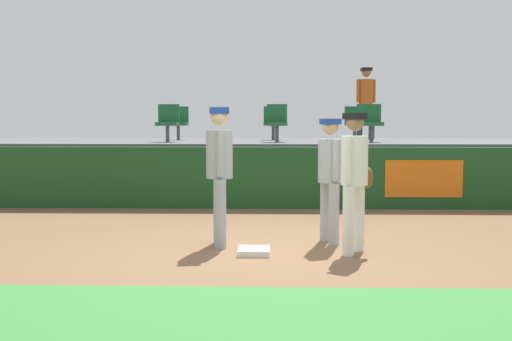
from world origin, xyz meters
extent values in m
plane|color=brown|center=(0.00, 0.00, 0.00)|extent=(60.00, 60.00, 0.00)
cube|color=#388438|center=(0.00, -3.07, 0.00)|extent=(18.00, 2.80, 0.01)
cube|color=white|center=(-0.20, -0.15, 0.04)|extent=(0.40, 0.40, 0.08)
cylinder|color=white|center=(1.17, 0.09, 0.44)|extent=(0.15, 0.15, 0.89)
cylinder|color=white|center=(1.00, -0.19, 0.44)|extent=(0.15, 0.15, 0.89)
cylinder|color=white|center=(1.09, -0.05, 1.20)|extent=(0.47, 0.47, 0.63)
sphere|color=#8C6647|center=(1.09, -0.05, 1.69)|extent=(0.23, 0.23, 0.23)
cube|color=black|center=(1.09, -0.05, 1.77)|extent=(0.34, 0.34, 0.08)
cylinder|color=white|center=(1.20, 0.13, 1.22)|extent=(0.09, 0.09, 0.59)
cylinder|color=white|center=(0.98, -0.23, 1.22)|extent=(0.09, 0.09, 0.59)
ellipsoid|color=brown|center=(1.28, 0.08, 0.97)|extent=(0.21, 0.23, 0.28)
cylinder|color=#9EA3AD|center=(-0.70, 0.55, 0.47)|extent=(0.16, 0.16, 0.93)
cylinder|color=#9EA3AD|center=(-0.66, 0.22, 0.47)|extent=(0.16, 0.16, 0.93)
cylinder|color=#9EA3AD|center=(-0.68, 0.38, 1.26)|extent=(0.41, 0.41, 0.66)
sphere|color=beige|center=(-0.68, 0.38, 1.77)|extent=(0.24, 0.24, 0.24)
cube|color=#193899|center=(-0.68, 0.38, 1.85)|extent=(0.29, 0.29, 0.09)
cylinder|color=#9EA3AD|center=(-0.71, 0.60, 1.28)|extent=(0.10, 0.10, 0.61)
cylinder|color=#9EA3AD|center=(-0.65, 0.17, 1.28)|extent=(0.10, 0.10, 0.61)
cylinder|color=#9EA3AD|center=(0.79, 0.76, 0.43)|extent=(0.15, 0.15, 0.86)
cylinder|color=#9EA3AD|center=(0.89, 0.46, 0.43)|extent=(0.15, 0.15, 0.86)
cylinder|color=#9EA3AD|center=(0.84, 0.61, 1.16)|extent=(0.41, 0.41, 0.60)
sphere|color=tan|center=(0.84, 0.61, 1.63)|extent=(0.22, 0.22, 0.22)
cube|color=#193899|center=(0.84, 0.61, 1.70)|extent=(0.29, 0.29, 0.08)
cylinder|color=#9EA3AD|center=(0.78, 0.80, 1.18)|extent=(0.09, 0.09, 0.56)
cylinder|color=#9EA3AD|center=(0.90, 0.42, 1.18)|extent=(0.09, 0.09, 0.56)
cube|color=#19471E|center=(0.00, 4.01, 0.61)|extent=(18.00, 0.24, 1.21)
cube|color=orange|center=(2.98, 3.89, 0.61)|extent=(1.50, 0.02, 0.73)
cube|color=#59595E|center=(0.00, 6.58, 0.63)|extent=(18.00, 4.80, 1.26)
cylinder|color=#4C4C51|center=(0.14, 5.38, 1.46)|extent=(0.08, 0.08, 0.40)
cube|color=#19592D|center=(0.14, 5.38, 1.66)|extent=(0.45, 0.44, 0.08)
cube|color=#19592D|center=(0.14, 5.57, 1.90)|extent=(0.45, 0.06, 0.40)
cylinder|color=#4C4C51|center=(2.08, 7.18, 1.46)|extent=(0.08, 0.08, 0.40)
cube|color=#19592D|center=(2.08, 7.18, 1.66)|extent=(0.45, 0.44, 0.08)
cube|color=#19592D|center=(2.08, 7.37, 1.90)|extent=(0.45, 0.06, 0.40)
cylinder|color=#4C4C51|center=(-2.27, 5.38, 1.46)|extent=(0.08, 0.08, 0.40)
cube|color=#19592D|center=(-2.27, 5.38, 1.66)|extent=(0.47, 0.44, 0.08)
cube|color=#19592D|center=(-2.27, 5.57, 1.90)|extent=(0.47, 0.06, 0.40)
cylinder|color=#4C4C51|center=(-2.32, 7.18, 1.46)|extent=(0.08, 0.08, 0.40)
cube|color=#19592D|center=(-2.32, 7.18, 1.66)|extent=(0.47, 0.44, 0.08)
cube|color=#19592D|center=(-2.32, 7.37, 1.90)|extent=(0.47, 0.06, 0.40)
cylinder|color=#4C4C51|center=(2.21, 5.38, 1.46)|extent=(0.08, 0.08, 0.40)
cube|color=#19592D|center=(2.21, 5.38, 1.66)|extent=(0.46, 0.44, 0.08)
cube|color=#19592D|center=(2.21, 5.57, 1.90)|extent=(0.46, 0.06, 0.40)
cylinder|color=#4C4C51|center=(0.06, 7.18, 1.46)|extent=(0.08, 0.08, 0.40)
cube|color=#19592D|center=(0.06, 7.18, 1.66)|extent=(0.48, 0.44, 0.08)
cube|color=#19592D|center=(0.06, 7.37, 1.90)|extent=(0.48, 0.06, 0.40)
cylinder|color=#33384C|center=(2.69, 8.29, 1.73)|extent=(0.16, 0.16, 0.93)
cylinder|color=#33384C|center=(2.36, 8.23, 1.73)|extent=(0.16, 0.16, 0.93)
cylinder|color=#BF5919|center=(2.52, 8.26, 2.51)|extent=(0.41, 0.41, 0.65)
sphere|color=#8C6647|center=(2.52, 8.26, 3.02)|extent=(0.24, 0.24, 0.24)
cube|color=black|center=(2.52, 8.26, 3.10)|extent=(0.29, 0.29, 0.08)
cylinder|color=#BF5919|center=(2.74, 8.30, 2.54)|extent=(0.09, 0.09, 0.61)
cylinder|color=#BF5919|center=(2.31, 8.22, 2.54)|extent=(0.09, 0.09, 0.61)
camera|label=1|loc=(0.04, -7.62, 1.68)|focal=41.51mm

